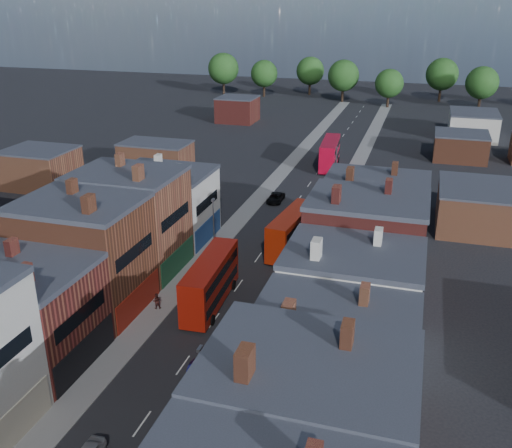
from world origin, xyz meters
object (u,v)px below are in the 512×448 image
Objects in this scene: bus_2 at (330,153)px; car_1 at (194,372)px; car_2 at (276,198)px; ped_1 at (157,301)px; bus_1 at (292,230)px; bus_0 at (210,281)px; car_3 at (306,216)px; ped_3 at (242,358)px.

bus_2 is 3.85× the size of car_1.
car_1 is 0.67× the size of car_2.
bus_1 is at bearing -141.94° from ped_1.
bus_2 is at bearing 76.32° from car_2.
ped_1 is at bearing -155.98° from bus_0.
bus_0 reaches higher than car_2.
bus_2 is at bearing 83.91° from bus_0.
bus_0 is at bearing -97.24° from bus_2.
bus_2 is (3.00, 56.63, 0.06)m from bus_0.
car_3 is (1.68, -29.12, -2.24)m from bus_2.
ped_3 is (3.62, 2.39, 0.55)m from car_1.
car_3 is (-0.32, 11.06, -2.11)m from bus_1.
car_1 is at bearing -94.06° from bus_2.
bus_0 is 1.01× the size of bus_1.
car_3 is 2.43× the size of ped_3.
car_2 is at bearing 117.60° from bus_1.
ped_3 is at bearing 124.64° from ped_1.
ped_1 reaches higher than car_2.
car_1 is 46.88m from car_2.
car_2 is at bearing -106.47° from bus_2.
bus_0 is 28.00m from car_3.
ped_1 is (-9.87, -30.16, 0.33)m from car_3.
car_3 is at bearing 98.12° from bus_1.
bus_2 reaches higher than bus_1.
ped_3 is (8.67, -44.22, 0.41)m from car_2.
ped_3 is at bearing -58.79° from bus_0.
bus_1 reaches higher than car_1.
ped_3 is (2.12, -37.50, 0.41)m from car_3.
bus_1 is at bearing -94.85° from car_3.
car_2 is at bearing 90.07° from bus_0.
car_1 is 1.70× the size of ped_3.
bus_2 is 66.75m from ped_3.
car_3 is (1.50, 39.88, 0.14)m from car_1.
bus_0 is at bearing -88.30° from car_2.
ped_1 reaches higher than car_1.
bus_1 is at bearing -91.36° from bus_2.
bus_0 is 6.96× the size of ped_1.
car_1 is at bearing -85.24° from car_2.
ped_3 reaches higher than car_1.
bus_0 is 0.98× the size of bus_2.
bus_0 is 17.20m from bus_1.
bus_0 is at bearing -176.81° from ped_1.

